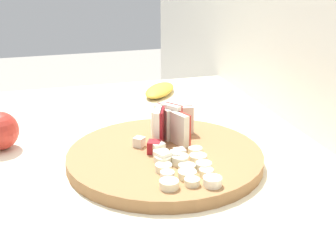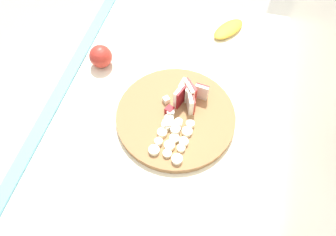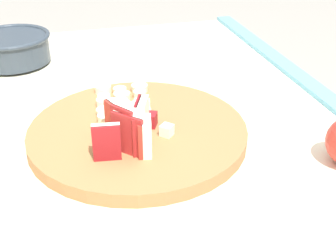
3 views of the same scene
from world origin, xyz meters
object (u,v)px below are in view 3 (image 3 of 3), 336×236
Objects in this scene: cutting_board at (138,132)px; apple_dice_pile at (141,115)px; ceramic_bowl at (12,47)px; apple_wedge_fan at (129,130)px; banana_slice_rows at (123,102)px.

apple_dice_pile reaches higher than cutting_board.
apple_dice_pile is at bearing -149.96° from ceramic_bowl.
ceramic_bowl is (0.38, 0.20, 0.03)m from cutting_board.
cutting_board is at bearing -21.85° from apple_wedge_fan.
ceramic_bowl is (0.36, 0.21, 0.01)m from apple_dice_pile.
banana_slice_rows is at bearing -5.97° from apple_wedge_fan.
apple_wedge_fan is 0.55× the size of ceramic_bowl.
apple_dice_pile is (0.02, -0.01, 0.02)m from cutting_board.
cutting_board is 0.07m from apple_wedge_fan.
banana_slice_rows is (0.13, -0.01, -0.02)m from apple_wedge_fan.
banana_slice_rows reaches higher than cutting_board.
apple_dice_pile is 0.75× the size of banana_slice_rows.
banana_slice_rows is at bearing 6.93° from cutting_board.
apple_dice_pile is 0.06m from banana_slice_rows.
ceramic_bowl is (0.30, 0.19, 0.01)m from banana_slice_rows.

